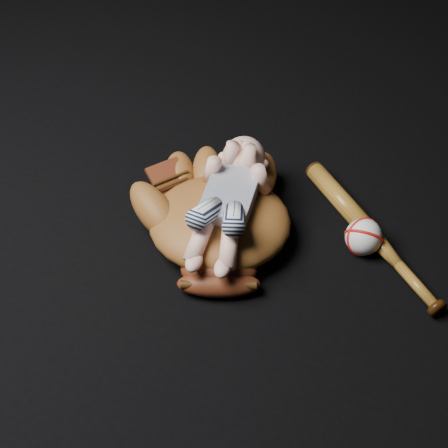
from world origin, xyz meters
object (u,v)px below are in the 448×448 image
object	(u,v)px
baseball_bat	(371,234)
baseball_glove	(220,217)
baseball	(364,237)
newborn_baby	(227,201)

from	to	relation	value
baseball_bat	baseball_glove	bearing A→B (deg)	-166.64
baseball_glove	baseball	distance (m)	0.30
newborn_baby	baseball	xyz separation A→B (m)	(0.28, 0.05, -0.08)
baseball_glove	baseball	xyz separation A→B (m)	(0.29, 0.05, -0.03)
baseball	baseball_glove	bearing A→B (deg)	-171.23
baseball_glove	baseball_bat	size ratio (longest dim) A/B	0.92
baseball_glove	newborn_baby	distance (m)	0.06
newborn_baby	baseball_bat	distance (m)	0.32
baseball_bat	baseball	xyz separation A→B (m)	(-0.02, -0.03, 0.02)
baseball_bat	baseball	size ratio (longest dim) A/B	5.88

